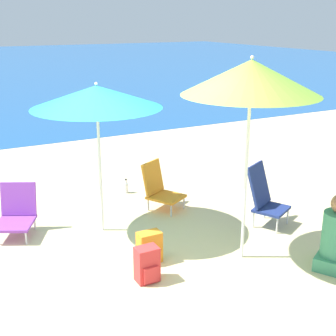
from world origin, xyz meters
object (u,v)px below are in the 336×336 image
Objects in this scene: beach_umbrella_lime at (251,78)px; beach_chair_orange at (160,187)px; backpack_orange at (150,248)px; beach_chair_purple at (16,212)px; backpack_red at (147,265)px; beach_umbrella_teal at (97,97)px; beach_chair_navy at (264,195)px; water_bottle at (126,187)px.

beach_umbrella_lime is 3.34× the size of beach_chair_orange.
beach_chair_orange reaches higher than backpack_orange.
backpack_red is (1.01, -1.87, -0.10)m from beach_chair_purple.
beach_umbrella_teal is 2.81× the size of beach_chair_orange.
beach_umbrella_lime is at bearing -169.87° from beach_chair_navy.
backpack_red reaches higher than backpack_orange.
beach_umbrella_teal is 5.32× the size of backpack_orange.
beach_chair_navy is 2.36m from water_bottle.
beach_chair_navy is at bearing -22.33° from beach_umbrella_teal.
beach_chair_navy is (0.83, 0.64, -1.71)m from beach_umbrella_lime.
beach_umbrella_lime is at bearing -81.76° from water_bottle.
beach_umbrella_lime reaches higher than water_bottle.
beach_umbrella_teal is 2.75× the size of beach_chair_purple.
beach_umbrella_lime is 3.47m from beach_chair_purple.
beach_chair_purple is at bearing 118.39° from backpack_red.
backpack_orange is at bearing 60.86° from backpack_red.
backpack_orange is at bearing 158.23° from beach_umbrella_lime.
water_bottle is at bearing 71.96° from backpack_red.
backpack_red is 1.67× the size of water_bottle.
beach_umbrella_lime reaches higher than beach_chair_navy.
beach_chair_purple is 1.02× the size of beach_chair_orange.
beach_umbrella_lime reaches higher than backpack_orange.
beach_chair_orange is at bearing 103.32° from beach_chair_navy.
beach_chair_purple reaches higher than backpack_red.
beach_chair_navy is at bearing -78.68° from beach_chair_orange.
beach_umbrella_lime reaches higher than backpack_red.
beach_chair_purple is (-2.24, 1.92, -1.83)m from beach_umbrella_lime.
water_bottle is at bearing 73.63° from beach_chair_orange.
beach_umbrella_lime is 3.36m from water_bottle.
beach_umbrella_teal is 0.84× the size of beach_umbrella_lime.
water_bottle is at bearing 54.29° from beach_umbrella_teal.
beach_umbrella_lime is 9.93× the size of water_bottle.
water_bottle is (1.86, 0.72, -0.21)m from beach_chair_purple.
backpack_orange is at bearing -24.39° from beach_chair_purple.
beach_umbrella_teal is 8.35× the size of water_bottle.
beach_chair_navy is (2.04, -0.84, -1.38)m from beach_umbrella_teal.
beach_chair_orange is at bearing 59.17° from backpack_orange.
beach_chair_orange is 2.97× the size of water_bottle.
beach_umbrella_lime is at bearing -113.82° from beach_chair_orange.
beach_umbrella_lime is 6.32× the size of backpack_orange.
beach_chair_orange is (1.03, 0.33, -1.48)m from beach_umbrella_teal.
water_bottle is at bearing 47.96° from beach_chair_purple.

